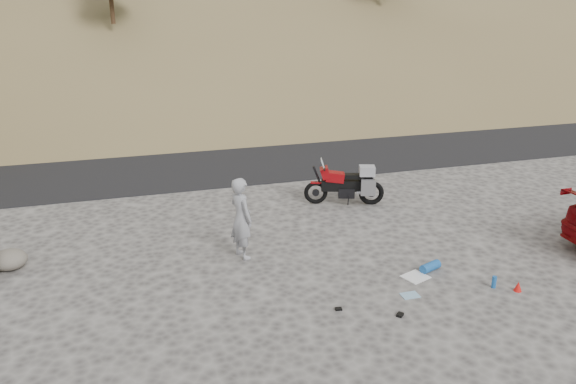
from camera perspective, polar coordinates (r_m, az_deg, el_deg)
name	(u,v)px	position (r m, az deg, el deg)	size (l,w,h in m)	color
ground	(332,267)	(11.83, 4.48, -7.57)	(140.00, 140.00, 0.00)	#464240
road	(243,153)	(19.93, -4.57, 3.94)	(120.00, 7.00, 0.05)	black
motorcycle	(348,185)	(15.03, 6.10, 0.73)	(2.08, 0.98, 1.27)	black
man	(242,256)	(12.27, -4.66, -6.51)	(0.65, 0.43, 1.79)	gray
small_rock	(9,260)	(12.95, -26.44, -6.16)	(0.75, 0.68, 0.42)	#545048
gear_white_cloth	(415,277)	(11.67, 12.82, -8.40)	(0.48, 0.42, 0.02)	white
gear_blue_mat	(430,267)	(11.95, 14.26, -7.36)	(0.19, 0.19, 0.47)	#1A559D
gear_bottle	(494,282)	(11.67, 20.20, -8.58)	(0.09, 0.09, 0.24)	#1A559D
gear_funnel	(518,286)	(11.72, 22.33, -8.86)	(0.15, 0.15, 0.19)	red
gear_glove_a	(338,309)	(10.36, 5.15, -11.74)	(0.12, 0.09, 0.03)	black
gear_glove_b	(400,315)	(10.34, 11.31, -12.13)	(0.14, 0.10, 0.05)	black
gear_blue_cloth	(410,295)	(11.00, 12.29, -10.21)	(0.33, 0.24, 0.01)	#80ACC7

